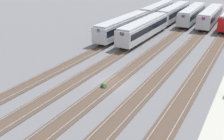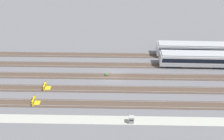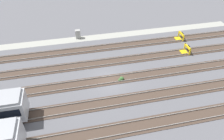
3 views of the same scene
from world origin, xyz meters
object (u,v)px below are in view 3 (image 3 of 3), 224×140
object	(u,v)px
bumper_stop_nearest_track	(180,36)
weed_clump	(121,79)
bumper_stop_near_inner_track	(186,50)
electrical_cabinet	(78,34)

from	to	relation	value
bumper_stop_nearest_track	weed_clump	world-z (taller)	bumper_stop_nearest_track
bumper_stop_nearest_track	bumper_stop_near_inner_track	distance (m)	4.42
bumper_stop_nearest_track	electrical_cabinet	bearing A→B (deg)	-13.48
bumper_stop_near_inner_track	weed_clump	xyz separation A→B (m)	(12.42, 4.69, -0.27)
bumper_stop_nearest_track	weed_clump	bearing A→B (deg)	33.83
bumper_stop_near_inner_track	bumper_stop_nearest_track	bearing A→B (deg)	-103.08
bumper_stop_near_inner_track	weed_clump	world-z (taller)	bumper_stop_near_inner_track
bumper_stop_nearest_track	electrical_cabinet	size ratio (longest dim) A/B	1.25
bumper_stop_nearest_track	electrical_cabinet	distance (m)	18.86
bumper_stop_nearest_track	weed_clump	distance (m)	16.16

